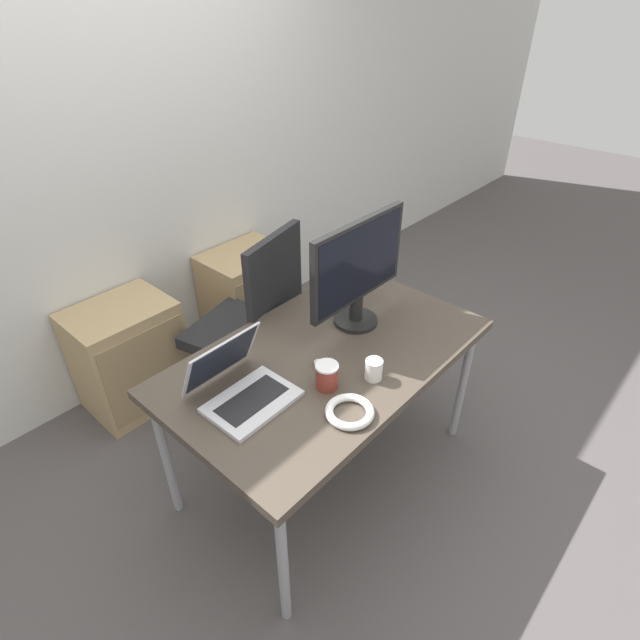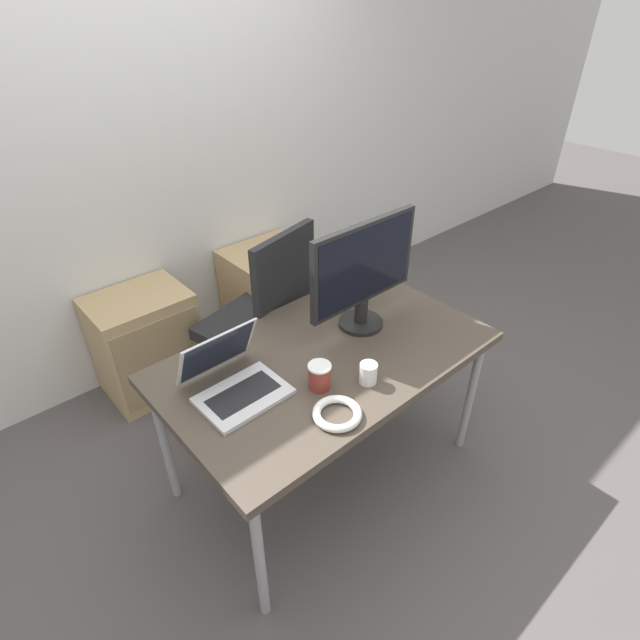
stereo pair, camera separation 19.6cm
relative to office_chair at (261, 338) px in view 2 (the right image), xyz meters
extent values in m
plane|color=#514C4C|center=(-0.10, -0.66, -0.41)|extent=(14.00, 14.00, 0.00)
cube|color=silver|center=(-0.10, 0.74, 0.89)|extent=(10.00, 0.05, 2.60)
cube|color=#473D33|center=(-0.10, -0.66, 0.31)|extent=(1.40, 0.84, 0.04)
cylinder|color=#99999E|center=(-0.74, -1.02, -0.06)|extent=(0.04, 0.04, 0.70)
cylinder|color=#99999E|center=(0.54, -1.02, -0.06)|extent=(0.04, 0.04, 0.70)
cylinder|color=#99999E|center=(-0.74, -0.30, -0.06)|extent=(0.04, 0.04, 0.70)
cylinder|color=#99999E|center=(0.54, -0.30, -0.06)|extent=(0.04, 0.04, 0.70)
cylinder|color=#232326|center=(-0.02, 0.07, -0.39)|extent=(0.56, 0.56, 0.04)
cylinder|color=gray|center=(-0.02, 0.07, -0.17)|extent=(0.05, 0.05, 0.41)
cube|color=#232326|center=(-0.02, 0.07, 0.04)|extent=(0.58, 0.58, 0.07)
cube|color=#232326|center=(0.05, -0.18, 0.37)|extent=(0.44, 0.14, 0.60)
cube|color=tan|center=(-0.46, 0.51, -0.10)|extent=(0.53, 0.41, 0.63)
cube|color=#977D56|center=(-0.46, 0.30, -0.10)|extent=(0.49, 0.01, 0.50)
cube|color=tan|center=(0.42, 0.51, -0.10)|extent=(0.53, 0.41, 0.63)
cube|color=#977D56|center=(0.42, 0.30, -0.10)|extent=(0.49, 0.01, 0.50)
cube|color=silver|center=(-0.52, -0.65, 0.34)|extent=(0.33, 0.24, 0.02)
cube|color=black|center=(-0.52, -0.65, 0.35)|extent=(0.27, 0.13, 0.00)
cube|color=silver|center=(-0.53, -0.49, 0.46)|extent=(0.33, 0.11, 0.22)
cube|color=black|center=(-0.53, -0.49, 0.46)|extent=(0.31, 0.10, 0.20)
cylinder|color=black|center=(0.16, -0.60, 0.34)|extent=(0.20, 0.20, 0.02)
cylinder|color=black|center=(0.16, -0.60, 0.40)|extent=(0.06, 0.06, 0.11)
cube|color=black|center=(0.16, -0.60, 0.65)|extent=(0.58, 0.03, 0.38)
cube|color=black|center=(0.16, -0.61, 0.65)|extent=(0.54, 0.00, 0.34)
ellipsoid|color=silver|center=(-0.19, -0.70, 0.34)|extent=(0.04, 0.07, 0.03)
cylinder|color=white|center=(-0.11, -0.90, 0.37)|extent=(0.07, 0.07, 0.09)
cylinder|color=maroon|center=(-0.27, -0.80, 0.38)|extent=(0.09, 0.09, 0.10)
cylinder|color=white|center=(-0.27, -0.80, 0.43)|extent=(0.09, 0.09, 0.01)
torus|color=white|center=(-0.33, -0.96, 0.34)|extent=(0.18, 0.18, 0.03)
camera|label=1|loc=(-1.37, -1.76, 1.64)|focal=28.00mm
camera|label=2|loc=(-1.23, -1.90, 1.64)|focal=28.00mm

